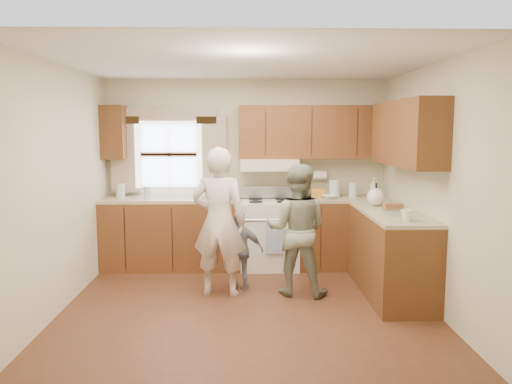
{
  "coord_description": "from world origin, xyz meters",
  "views": [
    {
      "loc": [
        -0.03,
        -5.08,
        1.85
      ],
      "look_at": [
        0.1,
        0.4,
        1.15
      ],
      "focal_mm": 35.0,
      "sensor_mm": 36.0,
      "label": 1
    }
  ],
  "objects_px": {
    "stove": "(269,233)",
    "woman_right": "(297,230)",
    "child": "(240,250)",
    "woman_left": "(219,222)"
  },
  "relations": [
    {
      "from": "child",
      "to": "woman_left",
      "type": "bearing_deg",
      "value": 50.38
    },
    {
      "from": "stove",
      "to": "child",
      "type": "bearing_deg",
      "value": -112.73
    },
    {
      "from": "stove",
      "to": "woman_right",
      "type": "distance_m",
      "value": 1.15
    },
    {
      "from": "stove",
      "to": "woman_left",
      "type": "xyz_separation_m",
      "value": [
        -0.61,
        -1.11,
        0.36
      ]
    },
    {
      "from": "woman_right",
      "to": "child",
      "type": "height_order",
      "value": "woman_right"
    },
    {
      "from": "woman_left",
      "to": "child",
      "type": "height_order",
      "value": "woman_left"
    },
    {
      "from": "woman_left",
      "to": "woman_right",
      "type": "relative_size",
      "value": 1.13
    },
    {
      "from": "stove",
      "to": "child",
      "type": "distance_m",
      "value": 0.98
    },
    {
      "from": "stove",
      "to": "woman_left",
      "type": "relative_size",
      "value": 0.65
    },
    {
      "from": "stove",
      "to": "child",
      "type": "relative_size",
      "value": 1.17
    }
  ]
}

